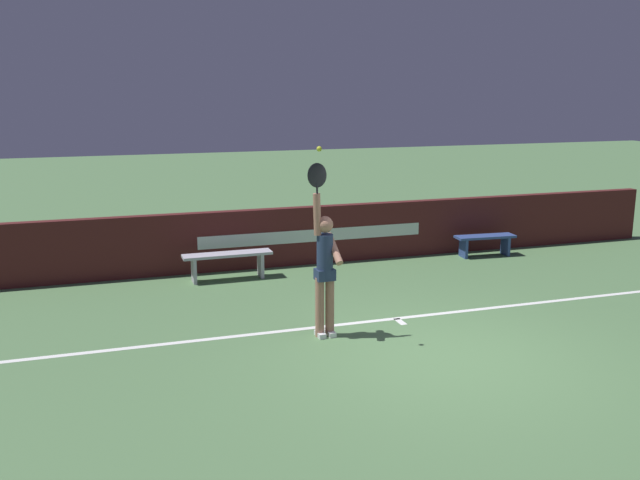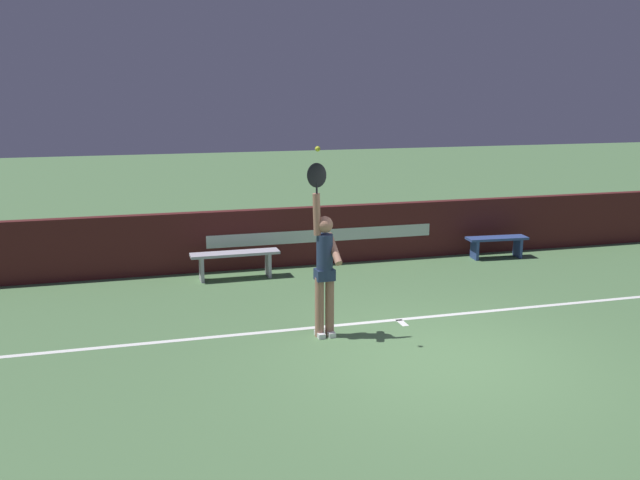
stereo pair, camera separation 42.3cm
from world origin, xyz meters
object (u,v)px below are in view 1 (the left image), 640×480
(tennis_ball, at_px, (319,149))
(courtside_bench_far, at_px, (485,241))
(tennis_player, at_px, (325,266))
(courtside_bench_near, at_px, (228,259))

(tennis_ball, bearing_deg, courtside_bench_far, 37.97)
(tennis_player, xyz_separation_m, courtside_bench_near, (-0.76, 3.38, -0.65))
(tennis_ball, distance_m, courtside_bench_far, 6.68)
(tennis_player, relative_size, tennis_ball, 35.89)
(tennis_ball, distance_m, courtside_bench_near, 4.42)
(tennis_ball, relative_size, courtside_bench_near, 0.04)
(tennis_player, height_order, tennis_ball, tennis_ball)
(tennis_player, distance_m, tennis_ball, 1.71)
(tennis_ball, xyz_separation_m, courtside_bench_far, (4.92, 3.84, -2.37))
(courtside_bench_near, relative_size, courtside_bench_far, 1.27)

